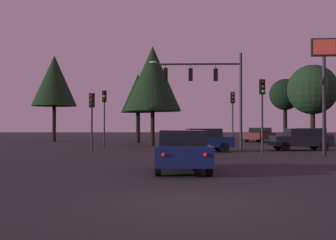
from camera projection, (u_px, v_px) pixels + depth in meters
ground_plane at (171, 147)px, 33.45m from camera, size 168.00×168.00×0.00m
traffic_signal_mast_arm at (211, 83)px, 29.94m from camera, size 6.69×0.60×6.97m
traffic_light_corner_left at (104, 107)px, 31.91m from camera, size 0.32×0.36×4.42m
traffic_light_corner_right at (233, 108)px, 33.12m from camera, size 0.32×0.36×4.41m
traffic_light_median at (262, 101)px, 25.10m from camera, size 0.34×0.38×4.51m
traffic_light_far_side at (92, 110)px, 26.00m from camera, size 0.34×0.37×3.75m
car_nearside_lane at (182, 150)px, 15.18m from camera, size 1.91×4.26×1.52m
car_crossing_left at (202, 140)px, 27.06m from camera, size 4.12×2.21×1.52m
car_crossing_right at (301, 139)px, 28.64m from camera, size 4.15×1.98×1.52m
car_far_lane at (312, 137)px, 35.05m from camera, size 4.19×4.27×1.52m
car_parked_lot at (260, 134)px, 43.98m from camera, size 4.03×4.49×1.52m
store_sign_illuminated at (324, 69)px, 23.33m from camera, size 1.42×0.38×6.61m
tree_behind_sign at (285, 95)px, 47.83m from camera, size 3.61×3.61×7.15m
tree_left_far at (54, 81)px, 45.94m from camera, size 4.92×4.92×9.55m
tree_center_horizon at (138, 94)px, 42.07m from camera, size 3.46×3.46×6.97m
tree_right_cluster at (153, 79)px, 35.50m from camera, size 4.90×4.90×8.55m
tree_lot_edge at (313, 90)px, 42.71m from camera, size 5.13×5.13×8.02m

